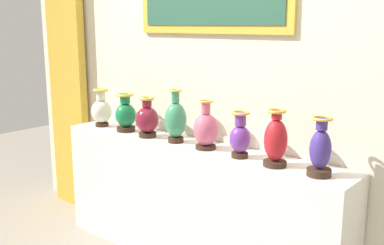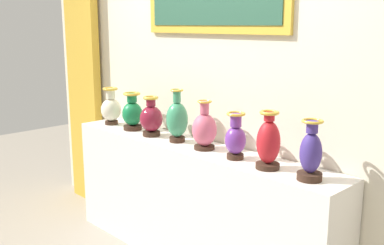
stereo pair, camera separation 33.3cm
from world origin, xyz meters
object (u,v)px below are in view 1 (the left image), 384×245
Objects in this scene: vase_violet at (240,137)px; vase_indigo at (320,151)px; vase_rose at (206,129)px; vase_crimson at (276,141)px; vase_jade at (176,120)px; vase_burgundy at (147,119)px; vase_emerald at (126,115)px; vase_ivory at (101,110)px.

vase_indigo reaches higher than vase_violet.
vase_rose is at bearing 175.77° from vase_violet.
vase_crimson is at bearing -3.68° from vase_rose.
vase_jade is at bearing 178.22° from vase_indigo.
vase_jade reaches higher than vase_burgundy.
vase_emerald is 1.74m from vase_indigo.
vase_burgundy is (0.28, -0.02, 0.00)m from vase_emerald.
vase_ivory is 1.16m from vase_rose.
vase_jade is (0.28, 0.02, 0.03)m from vase_burgundy.
vase_burgundy is at bearing 179.40° from vase_indigo.
vase_jade reaches higher than vase_rose.
vase_ivory is 0.91× the size of vase_crimson.
vase_ivory is 0.58m from vase_burgundy.
vase_emerald is at bearing 178.47° from vase_crimson.
vase_emerald is (0.30, 0.01, -0.00)m from vase_ivory.
vase_burgundy is at bearing 179.90° from vase_violet.
vase_violet is at bearing -2.16° from vase_jade.
vase_emerald is at bearing 178.77° from vase_indigo.
vase_rose is at bearing 2.14° from vase_burgundy.
vase_burgundy reaches higher than vase_violet.
vase_jade is at bearing 0.52° from vase_ivory.
vase_indigo is (0.89, -0.04, 0.01)m from vase_rose.
vase_jade reaches higher than vase_ivory.
vase_burgundy is 0.89m from vase_violet.
vase_burgundy is 0.91× the size of vase_rose.
vase_crimson reaches higher than vase_indigo.
vase_emerald is 1.01× the size of vase_violet.
vase_emerald reaches higher than vase_violet.
vase_emerald is 0.90× the size of vase_rose.
vase_jade is 1.11× the size of vase_crimson.
vase_indigo is (0.57, -0.01, 0.01)m from vase_violet.
vase_emerald is 1.17m from vase_violet.
vase_indigo is (1.46, -0.02, 0.01)m from vase_burgundy.
vase_jade is 0.88m from vase_crimson.
vase_jade is at bearing 177.56° from vase_crimson.
vase_crimson is at bearing -179.80° from vase_indigo.
vase_emerald is 0.99× the size of vase_burgundy.
vase_rose is at bearing 176.32° from vase_crimson.
vase_indigo reaches higher than vase_ivory.
vase_jade reaches higher than vase_emerald.
vase_violet is (0.31, -0.02, -0.00)m from vase_rose.
vase_violet is (0.60, -0.02, -0.03)m from vase_jade.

